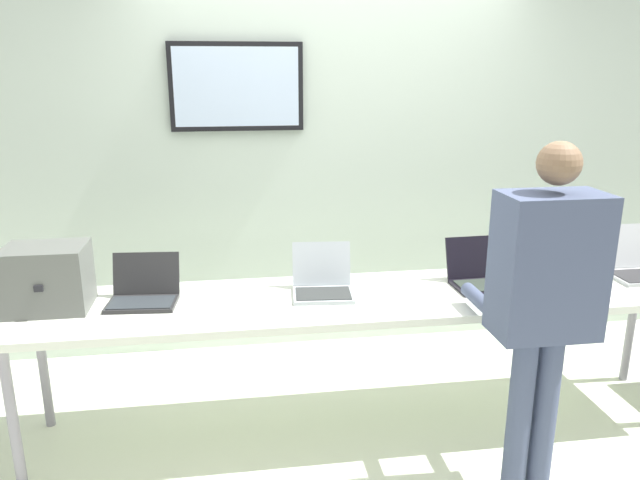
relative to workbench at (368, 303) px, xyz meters
name	(u,v)px	position (x,y,z in m)	size (l,w,h in m)	color
ground	(365,427)	(0.00, 0.00, -0.75)	(8.00, 8.00, 0.04)	silver
back_wall	(331,152)	(-0.01, 1.13, 0.65)	(8.00, 0.11, 2.72)	silver
workbench	(368,303)	(0.00, 0.00, 0.00)	(3.69, 0.70, 0.77)	silver
equipment_box	(48,278)	(-1.60, 0.05, 0.21)	(0.39, 0.31, 0.32)	#5B5F5A
laptop_station_0	(144,292)	(-1.15, 0.07, 0.10)	(0.36, 0.31, 0.23)	#282729
laptop_station_1	(323,283)	(-0.24, 0.07, 0.10)	(0.34, 0.34, 0.25)	#ACB5BB
laptop_station_2	(484,275)	(0.66, 0.07, 0.10)	(0.37, 0.32, 0.24)	black
laptop_station_3	(635,265)	(1.59, 0.10, 0.10)	(0.35, 0.38, 0.26)	#ACB0B2
person	(544,291)	(0.63, -0.62, 0.27)	(0.44, 0.58, 1.64)	#46506D
coffee_mug	(587,292)	(1.08, -0.25, 0.10)	(0.07, 0.07, 0.10)	#2C44A2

